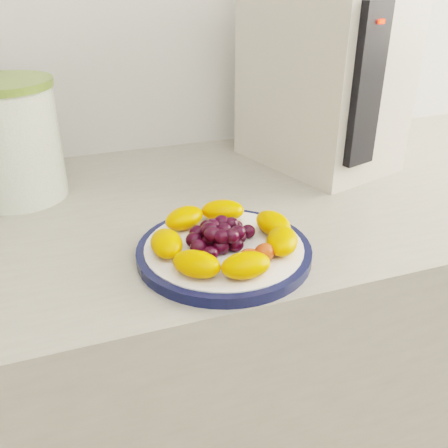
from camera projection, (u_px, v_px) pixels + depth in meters
name	position (u px, v px, depth m)	size (l,w,h in m)	color
counter	(211.00, 394.00, 1.05)	(3.50, 0.60, 0.90)	#9F9988
cabinet_face	(211.00, 405.00, 1.06)	(3.48, 0.58, 0.84)	#A0865C
plate_rim	(224.00, 252.00, 0.68)	(0.24, 0.24, 0.01)	#0D1235
plate_face	(224.00, 251.00, 0.68)	(0.21, 0.21, 0.02)	white
canister	(12.00, 144.00, 0.81)	(0.15, 0.15, 0.18)	#486C16
canister_lid	(0.00, 84.00, 0.77)	(0.16, 0.16, 0.01)	olive
appliance_body	(322.00, 73.00, 0.93)	(0.20, 0.28, 0.35)	beige
appliance_panel	(366.00, 87.00, 0.80)	(0.06, 0.02, 0.26)	black
appliance_led	(381.00, 21.00, 0.74)	(0.01, 0.01, 0.01)	#FF0C05
fruit_plate	(224.00, 237.00, 0.66)	(0.20, 0.20, 0.04)	#FF7C00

